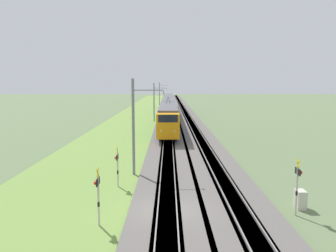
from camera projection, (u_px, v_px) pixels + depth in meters
The scene contains 14 objects.
ground_plane at pixel (167, 215), 18.61m from camera, with size 400.00×400.00×0.00m, color #60754C.
ballast_main at pixel (168, 118), 68.15m from camera, with size 240.00×4.40×0.30m.
ballast_adjacent at pixel (188, 118), 68.14m from camera, with size 240.00×4.40×0.30m.
track_main at pixel (168, 118), 68.15m from camera, with size 240.00×1.57×0.45m.
track_adjacent at pixel (188, 118), 68.14m from camera, with size 240.00×1.57×0.45m.
grass_verge at pixel (134, 118), 68.18m from camera, with size 240.00×9.98×0.12m.
passenger_train at pixel (168, 106), 69.90m from camera, with size 65.42×2.83×5.23m.
crossing_signal_near at pixel (98, 192), 16.73m from camera, with size 0.70×0.23×3.18m.
crossing_signal_far at pixel (298, 181), 18.27m from camera, with size 0.70×0.23×3.28m.
crossing_signal_aux at pixel (117, 164), 23.08m from camera, with size 0.70×0.23×2.97m.
catenary_mast_near at pixel (134, 126), 25.87m from camera, with size 0.22×2.56×7.79m.
catenary_mast_mid at pixel (154, 102), 62.41m from camera, with size 0.22×2.56×7.34m.
catenary_mast_far at pixel (160, 94), 98.91m from camera, with size 0.22×2.56×7.57m.
equipment_cabinet at pixel (300, 199), 19.50m from camera, with size 0.77×0.54×1.11m.
Camera 1 is at (-17.78, -0.08, 7.47)m, focal length 35.00 mm.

